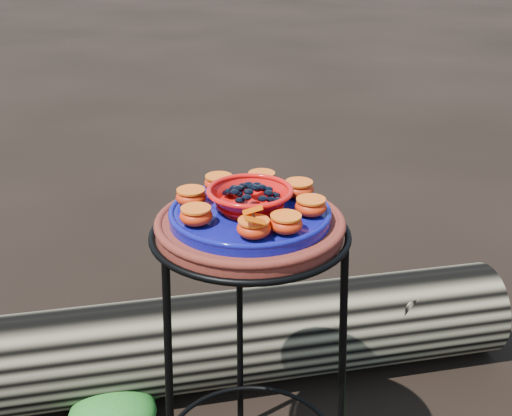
{
  "coord_description": "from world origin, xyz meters",
  "views": [
    {
      "loc": [
        -0.15,
        -1.14,
        1.26
      ],
      "look_at": [
        0.01,
        0.0,
        0.75
      ],
      "focal_mm": 45.0,
      "sensor_mm": 36.0,
      "label": 1
    }
  ],
  "objects": [
    {
      "name": "orange_half_0",
      "position": [
        -0.01,
        -0.12,
        0.77
      ],
      "size": [
        0.06,
        0.06,
        0.03
      ],
      "primitive_type": "ellipsoid",
      "color": "red",
      "rests_on": "cobalt_plate"
    },
    {
      "name": "driftwood_log",
      "position": [
        0.08,
        0.44,
        0.14
      ],
      "size": [
        1.53,
        0.5,
        0.28
      ],
      "primitive_type": null,
      "rotation": [
        0.0,
        0.0,
        0.07
      ],
      "color": "black",
      "rests_on": "ground"
    },
    {
      "name": "orange_half_6",
      "position": [
        -0.11,
        0.04,
        0.77
      ],
      "size": [
        0.06,
        0.06,
        0.03
      ],
      "primitive_type": "ellipsoid",
      "color": "red",
      "rests_on": "cobalt_plate"
    },
    {
      "name": "cobalt_plate",
      "position": [
        0.0,
        0.0,
        0.74
      ],
      "size": [
        0.32,
        0.32,
        0.02
      ],
      "primitive_type": "cylinder",
      "color": "#060163",
      "rests_on": "terracotta_saucer"
    },
    {
      "name": "foliage_left",
      "position": [
        -0.34,
        0.26,
        0.06
      ],
      "size": [
        0.24,
        0.24,
        0.12
      ],
      "primitive_type": "ellipsoid",
      "color": "#205522",
      "rests_on": "ground"
    },
    {
      "name": "orange_half_7",
      "position": [
        -0.11,
        -0.05,
        0.77
      ],
      "size": [
        0.06,
        0.06,
        0.03
      ],
      "primitive_type": "ellipsoid",
      "color": "red",
      "rests_on": "cobalt_plate"
    },
    {
      "name": "orange_half_2",
      "position": [
        0.11,
        -0.04,
        0.77
      ],
      "size": [
        0.06,
        0.06,
        0.03
      ],
      "primitive_type": "ellipsoid",
      "color": "red",
      "rests_on": "cobalt_plate"
    },
    {
      "name": "orange_half_5",
      "position": [
        -0.05,
        0.11,
        0.77
      ],
      "size": [
        0.06,
        0.06,
        0.03
      ],
      "primitive_type": "ellipsoid",
      "color": "red",
      "rests_on": "cobalt_plate"
    },
    {
      "name": "orange_half_3",
      "position": [
        0.11,
        0.05,
        0.77
      ],
      "size": [
        0.06,
        0.06,
        0.03
      ],
      "primitive_type": "ellipsoid",
      "color": "red",
      "rests_on": "cobalt_plate"
    },
    {
      "name": "glass_gems",
      "position": [
        0.0,
        0.0,
        0.81
      ],
      "size": [
        0.12,
        0.12,
        0.02
      ],
      "primitive_type": null,
      "color": "black",
      "rests_on": "red_bowl"
    },
    {
      "name": "butterfly",
      "position": [
        -0.01,
        -0.12,
        0.79
      ],
      "size": [
        0.08,
        0.05,
        0.01
      ],
      "primitive_type": null,
      "rotation": [
        0.0,
        0.0,
        -0.05
      ],
      "color": "#BF3D00",
      "rests_on": "orange_half_0"
    },
    {
      "name": "terracotta_saucer",
      "position": [
        0.0,
        0.0,
        0.72
      ],
      "size": [
        0.37,
        0.37,
        0.03
      ],
      "primitive_type": "cylinder",
      "color": "#461911",
      "rests_on": "plant_stand"
    },
    {
      "name": "orange_half_1",
      "position": [
        0.05,
        -0.11,
        0.77
      ],
      "size": [
        0.06,
        0.06,
        0.03
      ],
      "primitive_type": "ellipsoid",
      "color": "red",
      "rests_on": "cobalt_plate"
    },
    {
      "name": "plant_stand",
      "position": [
        0.0,
        0.0,
        0.35
      ],
      "size": [
        0.44,
        0.44,
        0.7
      ],
      "primitive_type": null,
      "color": "black",
      "rests_on": "ground"
    },
    {
      "name": "red_bowl",
      "position": [
        0.0,
        0.0,
        0.77
      ],
      "size": [
        0.16,
        0.16,
        0.04
      ],
      "primitive_type": null,
      "color": "red",
      "rests_on": "cobalt_plate"
    },
    {
      "name": "foliage_back",
      "position": [
        -0.26,
        0.45,
        0.08
      ],
      "size": [
        0.3,
        0.3,
        0.15
      ],
      "primitive_type": "ellipsoid",
      "color": "#205522",
      "rests_on": "ground"
    },
    {
      "name": "orange_half_4",
      "position": [
        0.04,
        0.11,
        0.77
      ],
      "size": [
        0.06,
        0.06,
        0.03
      ],
      "primitive_type": "ellipsoid",
      "color": "red",
      "rests_on": "cobalt_plate"
    }
  ]
}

